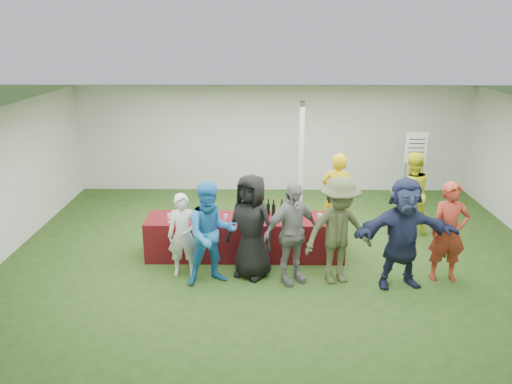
{
  "coord_description": "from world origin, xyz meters",
  "views": [
    {
      "loc": [
        -0.28,
        -8.53,
        4.03
      ],
      "look_at": [
        -0.39,
        -0.04,
        1.25
      ],
      "focal_mm": 35.0,
      "sensor_mm": 36.0,
      "label": 1
    }
  ],
  "objects_px": {
    "dump_bucket": "(333,218)",
    "wine_list_sign": "(416,153)",
    "customer_5": "(403,233)",
    "customer_6": "(449,232)",
    "customer_1": "(211,234)",
    "customer_4": "(339,231)",
    "customer_0": "(183,235)",
    "customer_2": "(251,227)",
    "serving_table": "(245,237)",
    "staff_back": "(410,193)",
    "customer_3": "(292,233)",
    "staff_pourer": "(337,196)"
  },
  "relations": [
    {
      "from": "staff_back",
      "to": "customer_2",
      "type": "relative_size",
      "value": 0.95
    },
    {
      "from": "customer_3",
      "to": "customer_5",
      "type": "height_order",
      "value": "customer_5"
    },
    {
      "from": "wine_list_sign",
      "to": "customer_4",
      "type": "xyz_separation_m",
      "value": [
        -2.27,
        -3.67,
        -0.41
      ]
    },
    {
      "from": "customer_1",
      "to": "customer_4",
      "type": "height_order",
      "value": "customer_4"
    },
    {
      "from": "wine_list_sign",
      "to": "customer_5",
      "type": "height_order",
      "value": "customer_5"
    },
    {
      "from": "staff_back",
      "to": "customer_1",
      "type": "height_order",
      "value": "customer_1"
    },
    {
      "from": "customer_1",
      "to": "customer_6",
      "type": "xyz_separation_m",
      "value": [
        3.9,
        0.16,
        -0.02
      ]
    },
    {
      "from": "serving_table",
      "to": "customer_6",
      "type": "height_order",
      "value": "customer_6"
    },
    {
      "from": "staff_back",
      "to": "customer_4",
      "type": "bearing_deg",
      "value": 42.3
    },
    {
      "from": "dump_bucket",
      "to": "serving_table",
      "type": "bearing_deg",
      "value": 172.0
    },
    {
      "from": "customer_3",
      "to": "customer_6",
      "type": "height_order",
      "value": "customer_3"
    },
    {
      "from": "staff_back",
      "to": "customer_6",
      "type": "distance_m",
      "value": 2.02
    },
    {
      "from": "customer_5",
      "to": "serving_table",
      "type": "bearing_deg",
      "value": 150.01
    },
    {
      "from": "customer_5",
      "to": "customer_6",
      "type": "xyz_separation_m",
      "value": [
        0.82,
        0.22,
        -0.07
      ]
    },
    {
      "from": "customer_3",
      "to": "wine_list_sign",
      "type": "bearing_deg",
      "value": 21.03
    },
    {
      "from": "customer_0",
      "to": "customer_6",
      "type": "distance_m",
      "value": 4.41
    },
    {
      "from": "wine_list_sign",
      "to": "customer_2",
      "type": "distance_m",
      "value": 5.1
    },
    {
      "from": "dump_bucket",
      "to": "staff_pourer",
      "type": "xyz_separation_m",
      "value": [
        0.23,
        1.1,
        0.04
      ]
    },
    {
      "from": "staff_back",
      "to": "customer_0",
      "type": "distance_m",
      "value": 4.73
    },
    {
      "from": "customer_2",
      "to": "customer_0",
      "type": "bearing_deg",
      "value": -151.15
    },
    {
      "from": "customer_2",
      "to": "customer_4",
      "type": "xyz_separation_m",
      "value": [
        1.43,
        -0.19,
        0.01
      ]
    },
    {
      "from": "serving_table",
      "to": "customer_6",
      "type": "distance_m",
      "value": 3.53
    },
    {
      "from": "dump_bucket",
      "to": "customer_0",
      "type": "relative_size",
      "value": 0.18
    },
    {
      "from": "wine_list_sign",
      "to": "customer_0",
      "type": "height_order",
      "value": "wine_list_sign"
    },
    {
      "from": "serving_table",
      "to": "customer_0",
      "type": "distance_m",
      "value": 1.31
    },
    {
      "from": "dump_bucket",
      "to": "customer_5",
      "type": "height_order",
      "value": "customer_5"
    },
    {
      "from": "customer_2",
      "to": "dump_bucket",
      "type": "bearing_deg",
      "value": 51.77
    },
    {
      "from": "dump_bucket",
      "to": "customer_4",
      "type": "relative_size",
      "value": 0.14
    },
    {
      "from": "customer_6",
      "to": "wine_list_sign",
      "type": "bearing_deg",
      "value": 82.77
    },
    {
      "from": "customer_3",
      "to": "customer_5",
      "type": "distance_m",
      "value": 1.78
    },
    {
      "from": "customer_1",
      "to": "staff_pourer",
      "type": "bearing_deg",
      "value": 21.28
    },
    {
      "from": "dump_bucket",
      "to": "customer_5",
      "type": "xyz_separation_m",
      "value": [
        1.0,
        -0.87,
        0.08
      ]
    },
    {
      "from": "wine_list_sign",
      "to": "staff_pourer",
      "type": "height_order",
      "value": "wine_list_sign"
    },
    {
      "from": "customer_4",
      "to": "customer_5",
      "type": "relative_size",
      "value": 0.98
    },
    {
      "from": "customer_6",
      "to": "staff_back",
      "type": "bearing_deg",
      "value": 91.87
    },
    {
      "from": "staff_back",
      "to": "customer_3",
      "type": "xyz_separation_m",
      "value": [
        -2.52,
        -2.13,
        0.01
      ]
    },
    {
      "from": "staff_back",
      "to": "customer_3",
      "type": "distance_m",
      "value": 3.3
    },
    {
      "from": "customer_1",
      "to": "customer_4",
      "type": "distance_m",
      "value": 2.07
    },
    {
      "from": "customer_0",
      "to": "customer_6",
      "type": "bearing_deg",
      "value": -7.0
    },
    {
      "from": "customer_5",
      "to": "customer_2",
      "type": "bearing_deg",
      "value": 165.77
    },
    {
      "from": "dump_bucket",
      "to": "wine_list_sign",
      "type": "xyz_separation_m",
      "value": [
        2.27,
        2.92,
        0.48
      ]
    },
    {
      "from": "wine_list_sign",
      "to": "customer_0",
      "type": "xyz_separation_m",
      "value": [
        -4.85,
        -3.45,
        -0.59
      ]
    },
    {
      "from": "wine_list_sign",
      "to": "customer_4",
      "type": "height_order",
      "value": "customer_4"
    },
    {
      "from": "customer_0",
      "to": "customer_2",
      "type": "relative_size",
      "value": 0.81
    },
    {
      "from": "customer_5",
      "to": "customer_1",
      "type": "bearing_deg",
      "value": 171.92
    },
    {
      "from": "dump_bucket",
      "to": "customer_2",
      "type": "distance_m",
      "value": 1.54
    },
    {
      "from": "customer_5",
      "to": "dump_bucket",
      "type": "bearing_deg",
      "value": 132.08
    },
    {
      "from": "dump_bucket",
      "to": "wine_list_sign",
      "type": "bearing_deg",
      "value": 52.18
    },
    {
      "from": "customer_1",
      "to": "customer_2",
      "type": "xyz_separation_m",
      "value": [
        0.64,
        0.25,
        0.03
      ]
    },
    {
      "from": "customer_0",
      "to": "wine_list_sign",
      "type": "bearing_deg",
      "value": 30.0
    }
  ]
}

